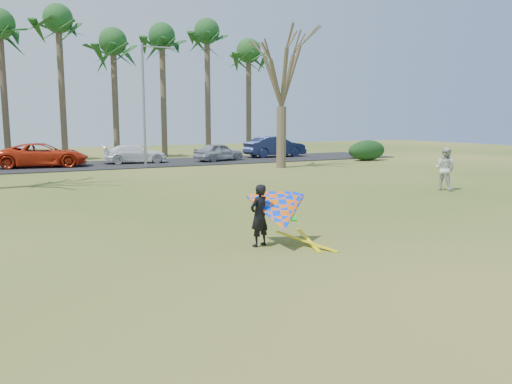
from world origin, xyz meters
name	(u,v)px	position (x,y,z in m)	size (l,w,h in m)	color
ground	(292,245)	(0.00, 0.00, 0.00)	(100.00, 100.00, 0.00)	#265111
parking_strip	(106,165)	(0.00, 25.00, 0.03)	(46.00, 7.00, 0.06)	black
palm_5	(58,21)	(-2.00, 31.00, 10.52)	(4.84, 4.84, 12.24)	#4E402F
palm_6	(113,43)	(2.00, 31.00, 9.17)	(4.84, 4.84, 10.84)	#4F3F2F
palm_7	(162,38)	(6.00, 31.00, 9.85)	(4.84, 4.84, 11.54)	#4E412E
palm_8	(207,33)	(10.00, 31.00, 10.52)	(4.84, 4.84, 12.24)	brown
palm_9	(249,52)	(14.00, 31.00, 9.17)	(4.84, 4.84, 10.84)	#46392A
bare_tree_right	(282,66)	(10.00, 18.00, 6.57)	(6.27, 6.27, 9.21)	brown
streetlight	(146,99)	(2.16, 22.00, 4.46)	(2.28, 0.18, 8.00)	gray
hedge_near	(367,150)	(18.85, 19.99, 0.79)	(3.16, 1.43, 1.58)	black
hedge_far	(361,150)	(19.77, 21.99, 0.64)	(2.32, 1.09, 1.29)	#153413
car_2	(43,155)	(-4.03, 25.01, 0.85)	(2.61, 5.66, 1.57)	red
car_3	(135,154)	(2.08, 25.26, 0.71)	(1.83, 4.50, 1.30)	white
car_4	(219,152)	(8.22, 24.39, 0.73)	(1.59, 3.94, 1.34)	#A0A4AE
car_5	(275,147)	(13.97, 25.99, 0.91)	(1.81, 5.18, 1.71)	#161E44
pedestrian_a	(445,169)	(11.24, 5.42, 0.96)	(0.94, 0.73, 1.92)	silver
kite_flyer	(278,213)	(-0.37, 0.07, 0.84)	(2.13, 2.39, 2.02)	black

